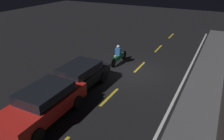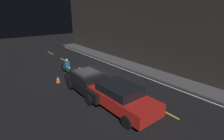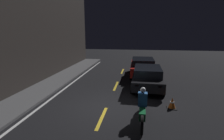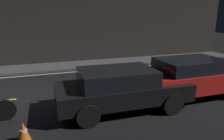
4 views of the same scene
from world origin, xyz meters
The scene contains 10 objects.
ground_plane centered at (0.00, 0.00, 0.00)m, with size 56.00×56.00×0.00m, color black.
raised_curb centered at (0.00, 4.37, 0.06)m, with size 28.00×1.94×0.12m.
lane_dash_c centered at (-1.00, 0.00, 0.00)m, with size 2.00×0.14×0.01m.
lane_dash_d centered at (3.50, 0.00, 0.00)m, with size 2.00×0.14×0.01m.
lane_dash_e centered at (8.00, 0.00, 0.00)m, with size 2.00×0.14×0.01m.
lane_solid_kerb centered at (0.00, 3.15, 0.00)m, with size 25.20×0.14×0.01m.
van_black centered at (3.44, -2.03, 0.75)m, with size 4.39×1.99×1.38m.
taxi_red centered at (6.45, -1.77, 0.80)m, with size 4.37×2.02×1.47m.
motorcycle centered at (-1.00, -1.66, 0.56)m, with size 2.38×0.36×1.39m.
traffic_cone_near centered at (0.44, -3.07, 0.26)m, with size 0.43×0.43×0.53m.
Camera 3 is at (-7.57, -1.46, 3.52)m, focal length 28.00 mm.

